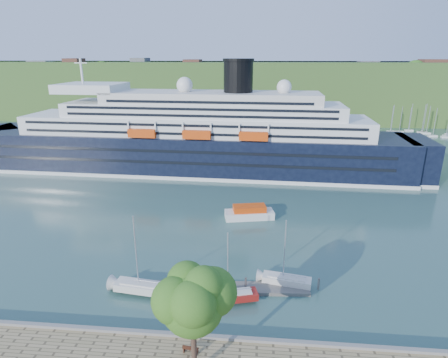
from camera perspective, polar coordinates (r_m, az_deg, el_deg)
ground at (r=40.48m, az=-9.28°, el=-23.27°), size 400.00×400.00×0.00m
far_hillside at (r=174.95m, az=2.55°, el=13.49°), size 400.00×50.00×24.00m
quay_coping at (r=39.58m, az=-9.45°, el=-22.21°), size 220.00×0.50×0.30m
cruise_ship at (r=89.22m, az=-5.86°, el=9.45°), size 117.01×20.87×26.16m
park_bench at (r=37.35m, az=-5.09°, el=-24.28°), size 1.55×0.79×0.95m
promenade_tree at (r=32.19m, az=-4.75°, el=-20.38°), size 6.79×6.79×11.25m
floating_pontoon at (r=46.64m, az=0.54°, el=-16.29°), size 19.57×3.74×0.43m
sailboat_white_near at (r=44.46m, az=-12.58°, el=-11.74°), size 7.57×2.92×9.53m
sailboat_red at (r=42.37m, az=1.19°, el=-13.75°), size 6.78×3.47×8.44m
sailboat_white_far at (r=45.80m, az=9.75°, el=-11.46°), size 6.67×2.93×8.33m
tender_launch at (r=64.57m, az=3.89°, el=-5.03°), size 8.79×4.48×2.32m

